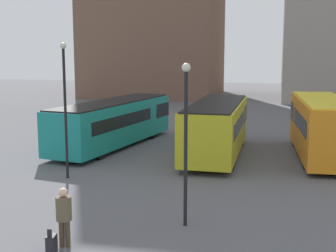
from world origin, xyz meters
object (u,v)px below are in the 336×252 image
traveler (64,212)px  suitcase (51,244)px  bus_1 (217,127)px  bus_2 (322,126)px  bus_0 (114,121)px  lamp_post_0 (65,100)px  lamp_post_1 (186,131)px

traveler → suitcase: (-0.18, -0.48, -0.80)m
suitcase → traveler: bearing=-28.9°
bus_1 → bus_2: bearing=-82.1°
bus_0 → suitcase: 15.36m
bus_0 → traveler: bus_0 is taller
lamp_post_0 → lamp_post_1: 7.78m
bus_1 → lamp_post_0: size_ratio=1.56×
suitcase → bus_1: bearing=-20.6°
bus_1 → traveler: size_ratio=5.27×
traveler → lamp_post_0: (-3.21, 6.98, 2.48)m
bus_0 → bus_2: (11.94, -0.42, 0.23)m
traveler → lamp_post_0: 8.07m
lamp_post_1 → lamp_post_0: bearing=144.5°
bus_1 → lamp_post_1: bearing=-177.9°
bus_0 → bus_2: bearing=-82.1°
bus_0 → lamp_post_1: bearing=-140.7°
bus_2 → lamp_post_1: size_ratio=1.74×
suitcase → lamp_post_1: size_ratio=0.14×
bus_0 → bus_1: bearing=-90.6°
bus_1 → lamp_post_1: 10.89m
lamp_post_0 → lamp_post_1: (6.32, -4.51, -0.39)m
lamp_post_0 → traveler: bearing=-65.3°
bus_2 → lamp_post_0: (-11.51, -7.03, 1.82)m
traveler → lamp_post_1: size_ratio=0.34×
bus_0 → lamp_post_1: lamp_post_1 is taller
bus_1 → traveler: bearing=168.4°
suitcase → lamp_post_0: (-3.03, 7.46, 3.27)m
bus_0 → bus_2: size_ratio=1.21×
lamp_post_1 → bus_1: bearing=92.0°
lamp_post_1 → suitcase: bearing=-138.1°
bus_1 → traveler: 13.54m
lamp_post_0 → bus_1: bearing=46.5°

